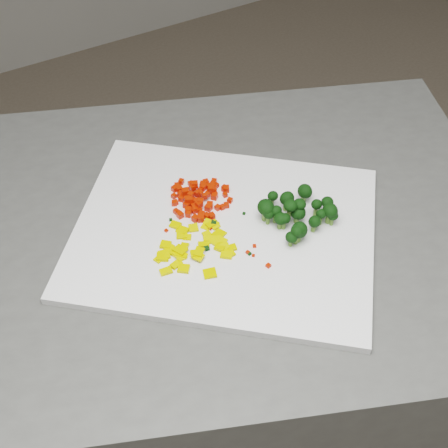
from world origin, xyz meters
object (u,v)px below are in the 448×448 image
cutting_board (224,231)px  pepper_pile (194,246)px  carrot_pile (199,193)px  broccoli_pile (297,208)px  counter_block (210,376)px

cutting_board → pepper_pile: (-0.06, -0.02, 0.01)m
carrot_pile → broccoli_pile: (0.10, -0.11, 0.01)m
cutting_board → broccoli_pile: size_ratio=3.75×
carrot_pile → broccoli_pile: bearing=-47.3°
cutting_board → pepper_pile: pepper_pile is taller
cutting_board → broccoli_pile: 0.11m
counter_block → broccoli_pile: 0.51m
pepper_pile → broccoli_pile: bearing=-8.7°
cutting_board → pepper_pile: bearing=-165.0°
counter_block → carrot_pile: size_ratio=9.55×
carrot_pile → broccoli_pile: 0.15m
counter_block → pepper_pile: pepper_pile is taller
pepper_pile → carrot_pile: bearing=58.1°
cutting_board → broccoli_pile: bearing=-21.6°
counter_block → broccoli_pile: broccoli_pile is taller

